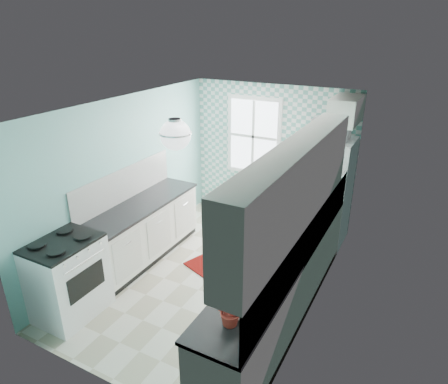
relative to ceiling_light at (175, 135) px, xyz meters
The scene contains 26 objects.
floor 2.47m from the ceiling_light, 90.00° to the left, with size 3.00×4.40×0.02m, color beige.
ceiling 0.82m from the ceiling_light, 90.00° to the left, with size 3.00×4.40×0.02m, color white.
wall_back 3.20m from the ceiling_light, 90.00° to the left, with size 3.00×0.02×2.50m, color #7BBFBA.
wall_front 1.77m from the ceiling_light, 90.00° to the right, with size 3.00×0.02×2.50m, color #7BBFBA.
wall_left 2.02m from the ceiling_light, 152.09° to the left, with size 0.02×4.40×2.50m, color #7BBFBA.
wall_right 2.02m from the ceiling_light, 27.91° to the left, with size 0.02×4.40×2.50m, color #7BBFBA.
accent_wall 3.17m from the ceiling_light, 90.00° to the left, with size 3.00×0.01×2.50m, color #63ABA0.
window 3.08m from the ceiling_light, 96.74° to the left, with size 1.04×0.05×1.44m.
backsplash_right 1.91m from the ceiling_light, 15.05° to the left, with size 0.02×3.60×0.51m, color white.
backsplash_left 2.00m from the ceiling_light, 154.02° to the left, with size 0.02×2.15×0.51m, color white.
upper_cabinets_right 1.41m from the ceiling_light, ahead, with size 0.33×3.20×0.90m, color white.
upper_cabinet_fridge 2.93m from the ceiling_light, 63.70° to the left, with size 0.40×0.74×0.40m, color white.
ceiling_light is the anchor object (origin of this frame).
base_cabinets_right 2.26m from the ceiling_light, 18.43° to the left, with size 0.60×3.60×0.90m, color white.
countertop_right 1.88m from the ceiling_light, 18.65° to the left, with size 0.63×3.60×0.04m, color black.
base_cabinets_left 2.34m from the ceiling_light, 148.86° to the left, with size 0.60×2.15×0.90m, color white.
countertop_left 1.97m from the ceiling_light, 148.54° to the left, with size 0.63×2.15×0.04m, color black.
fridge 3.16m from the ceiling_light, 66.80° to the left, with size 0.78×0.77×1.79m.
stove 2.29m from the ceiling_light, 147.08° to the right, with size 0.68×0.85×1.03m.
sink 2.19m from the ceiling_light, 44.51° to the left, with size 0.46×0.39×0.53m.
rug 2.61m from the ceiling_light, 90.22° to the left, with size 0.76×1.09×0.02m, color maroon.
dish_towel 2.62m from the ceiling_light, 61.42° to the left, with size 0.02×0.25×0.38m, color #68AD9A.
fruit_bowl 1.99m from the ceiling_light, 35.17° to the right, with size 0.26×0.26×0.07m, color white.
potted_plant 1.98m from the ceiling_light, 39.15° to the right, with size 0.28×0.24×0.31m, color #B22442.
soap_bottle 2.50m from the ceiling_light, 54.23° to the left, with size 0.07×0.08×0.17m, color #9CB3C0.
microwave 2.84m from the ceiling_light, 66.79° to the left, with size 0.56×0.38×0.31m, color white.
Camera 1 is at (2.48, -4.33, 3.46)m, focal length 32.00 mm.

